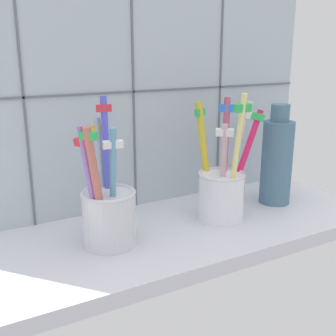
# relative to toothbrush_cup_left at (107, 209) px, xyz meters

# --- Properties ---
(counter_slab) EXTENTS (0.64, 0.22, 0.02)m
(counter_slab) POSITION_rel_toothbrush_cup_left_xyz_m (0.09, -0.00, -0.06)
(counter_slab) COLOR silver
(counter_slab) RESTS_ON ground
(tile_wall_back) EXTENTS (0.64, 0.02, 0.45)m
(tile_wall_back) POSITION_rel_toothbrush_cup_left_xyz_m (0.09, 0.12, 0.16)
(tile_wall_back) COLOR #B2C1CC
(tile_wall_back) RESTS_ON ground
(toothbrush_cup_left) EXTENTS (0.08, 0.09, 0.19)m
(toothbrush_cup_left) POSITION_rel_toothbrush_cup_left_xyz_m (0.00, 0.00, 0.00)
(toothbrush_cup_left) COLOR silver
(toothbrush_cup_left) RESTS_ON counter_slab
(toothbrush_cup_right) EXTENTS (0.11, 0.10, 0.19)m
(toothbrush_cup_right) POSITION_rel_toothbrush_cup_left_xyz_m (0.18, 0.00, 0.00)
(toothbrush_cup_right) COLOR white
(toothbrush_cup_right) RESTS_ON counter_slab
(ceramic_vase) EXTENTS (0.05, 0.05, 0.16)m
(ceramic_vase) POSITION_rel_toothbrush_cup_left_xyz_m (0.30, 0.01, 0.02)
(ceramic_vase) COLOR slate
(ceramic_vase) RESTS_ON counter_slab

